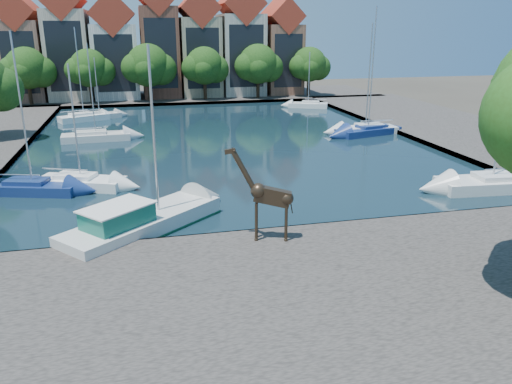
# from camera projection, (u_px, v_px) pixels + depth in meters

# --- Properties ---
(ground) EXTENTS (160.00, 160.00, 0.00)m
(ground) POSITION_uv_depth(u_px,v_px,m) (298.00, 233.00, 26.73)
(ground) COLOR #38332B
(ground) RESTS_ON ground
(water_basin) EXTENTS (38.00, 50.00, 0.08)m
(water_basin) POSITION_uv_depth(u_px,v_px,m) (222.00, 140.00, 48.90)
(water_basin) COLOR black
(water_basin) RESTS_ON ground
(near_quay) EXTENTS (50.00, 14.00, 0.50)m
(near_quay) POSITION_uv_depth(u_px,v_px,m) (351.00, 293.00, 20.19)
(near_quay) COLOR #4D4843
(near_quay) RESTS_ON ground
(far_quay) EXTENTS (60.00, 16.00, 0.50)m
(far_quay) POSITION_uv_depth(u_px,v_px,m) (188.00, 97.00, 78.41)
(far_quay) COLOR #4D4843
(far_quay) RESTS_ON ground
(right_quay) EXTENTS (14.00, 52.00, 0.50)m
(right_quay) POSITION_uv_depth(u_px,v_px,m) (449.00, 127.00, 54.33)
(right_quay) COLOR #4D4843
(right_quay) RESTS_ON ground
(townhouse_west_end) EXTENTS (5.44, 9.18, 14.93)m
(townhouse_west_end) POSITION_uv_depth(u_px,v_px,m) (25.00, 51.00, 71.13)
(townhouse_west_end) COLOR #8E614D
(townhouse_west_end) RESTS_ON far_quay
(townhouse_west_mid) EXTENTS (5.94, 9.18, 16.79)m
(townhouse_west_mid) POSITION_uv_depth(u_px,v_px,m) (68.00, 44.00, 72.17)
(townhouse_west_mid) COLOR beige
(townhouse_west_mid) RESTS_ON far_quay
(townhouse_west_inner) EXTENTS (6.43, 9.18, 15.15)m
(townhouse_west_inner) POSITION_uv_depth(u_px,v_px,m) (115.00, 50.00, 73.88)
(townhouse_west_inner) COLOR silver
(townhouse_west_inner) RESTS_ON far_quay
(townhouse_center) EXTENTS (5.44, 9.18, 16.93)m
(townhouse_center) POSITION_uv_depth(u_px,v_px,m) (159.00, 43.00, 74.99)
(townhouse_center) COLOR brown
(townhouse_center) RESTS_ON far_quay
(townhouse_east_inner) EXTENTS (5.94, 9.18, 15.79)m
(townhouse_east_inner) POSITION_uv_depth(u_px,v_px,m) (199.00, 47.00, 76.50)
(townhouse_east_inner) COLOR tan
(townhouse_east_inner) RESTS_ON far_quay
(townhouse_east_mid) EXTENTS (6.43, 9.18, 16.65)m
(townhouse_east_mid) POSITION_uv_depth(u_px,v_px,m) (240.00, 44.00, 77.81)
(townhouse_east_mid) COLOR beige
(townhouse_east_mid) RESTS_ON far_quay
(townhouse_east_end) EXTENTS (5.44, 9.18, 14.43)m
(townhouse_east_end) POSITION_uv_depth(u_px,v_px,m) (280.00, 50.00, 79.55)
(townhouse_east_end) COLOR #8C5A43
(townhouse_east_end) RESTS_ON far_quay
(far_tree_far_west) EXTENTS (7.28, 5.60, 7.68)m
(far_tree_far_west) POSITION_uv_depth(u_px,v_px,m) (28.00, 70.00, 66.97)
(far_tree_far_west) COLOR #332114
(far_tree_far_west) RESTS_ON far_quay
(far_tree_west) EXTENTS (6.76, 5.20, 7.36)m
(far_tree_west) POSITION_uv_depth(u_px,v_px,m) (90.00, 69.00, 68.76)
(far_tree_west) COLOR #332114
(far_tree_west) RESTS_ON far_quay
(far_tree_mid_west) EXTENTS (7.80, 6.00, 8.00)m
(far_tree_mid_west) POSITION_uv_depth(u_px,v_px,m) (149.00, 67.00, 70.45)
(far_tree_mid_west) COLOR #332114
(far_tree_mid_west) RESTS_ON far_quay
(far_tree_mid_east) EXTENTS (7.02, 5.40, 7.52)m
(far_tree_mid_east) POSITION_uv_depth(u_px,v_px,m) (205.00, 67.00, 72.26)
(far_tree_mid_east) COLOR #332114
(far_tree_mid_east) RESTS_ON far_quay
(far_tree_east) EXTENTS (7.54, 5.80, 7.84)m
(far_tree_east) POSITION_uv_depth(u_px,v_px,m) (259.00, 65.00, 73.98)
(far_tree_east) COLOR #332114
(far_tree_east) RESTS_ON far_quay
(far_tree_far_east) EXTENTS (6.76, 5.20, 7.36)m
(far_tree_far_east) POSITION_uv_depth(u_px,v_px,m) (310.00, 66.00, 75.79)
(far_tree_far_east) COLOR #332114
(far_tree_far_east) RESTS_ON far_quay
(giraffe_statue) EXTENTS (3.19, 1.17, 4.61)m
(giraffe_statue) POSITION_uv_depth(u_px,v_px,m) (267.00, 196.00, 24.09)
(giraffe_statue) COLOR #322519
(giraffe_statue) RESTS_ON near_quay
(motorsailer) EXTENTS (8.88, 8.14, 9.64)m
(motorsailer) POSITION_uv_depth(u_px,v_px,m) (139.00, 220.00, 26.33)
(motorsailer) COLOR silver
(motorsailer) RESTS_ON water_basin
(sailboat_left_a) EXTENTS (6.22, 4.14, 8.27)m
(sailboat_left_a) POSITION_uv_depth(u_px,v_px,m) (81.00, 180.00, 34.02)
(sailboat_left_a) COLOR white
(sailboat_left_a) RESTS_ON water_basin
(sailboat_left_b) EXTENTS (6.33, 3.75, 10.26)m
(sailboat_left_b) POSITION_uv_depth(u_px,v_px,m) (33.00, 185.00, 32.92)
(sailboat_left_b) COLOR navy
(sailboat_left_b) RESTS_ON water_basin
(sailboat_left_c) EXTENTS (6.48, 2.56, 9.10)m
(sailboat_left_c) POSITION_uv_depth(u_px,v_px,m) (96.00, 135.00, 48.39)
(sailboat_left_c) COLOR silver
(sailboat_left_c) RESTS_ON water_basin
(sailboat_left_d) EXTENTS (5.27, 3.46, 7.15)m
(sailboat_left_d) POSITION_uv_depth(u_px,v_px,m) (100.00, 115.00, 60.05)
(sailboat_left_d) COLOR silver
(sailboat_left_d) RESTS_ON water_basin
(sailboat_left_e) EXTENTS (5.94, 4.15, 10.52)m
(sailboat_left_e) POSITION_uv_depth(u_px,v_px,m) (84.00, 116.00, 58.58)
(sailboat_left_e) COLOR white
(sailboat_left_e) RESTS_ON water_basin
(sailboat_right_a) EXTENTS (7.46, 3.14, 12.24)m
(sailboat_right_a) POSITION_uv_depth(u_px,v_px,m) (492.00, 181.00, 33.51)
(sailboat_right_a) COLOR silver
(sailboat_right_a) RESTS_ON water_basin
(sailboat_right_b) EXTENTS (7.30, 4.13, 12.42)m
(sailboat_right_b) POSITION_uv_depth(u_px,v_px,m) (368.00, 129.00, 51.09)
(sailboat_right_b) COLOR navy
(sailboat_right_b) RESTS_ON water_basin
(sailboat_right_c) EXTENTS (6.44, 2.38, 10.90)m
(sailboat_right_c) POSITION_uv_depth(u_px,v_px,m) (366.00, 128.00, 51.68)
(sailboat_right_c) COLOR silver
(sailboat_right_c) RESTS_ON water_basin
(sailboat_right_d) EXTENTS (5.57, 3.76, 7.42)m
(sailboat_right_d) POSITION_uv_depth(u_px,v_px,m) (308.00, 104.00, 68.49)
(sailboat_right_d) COLOR silver
(sailboat_right_d) RESTS_ON water_basin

